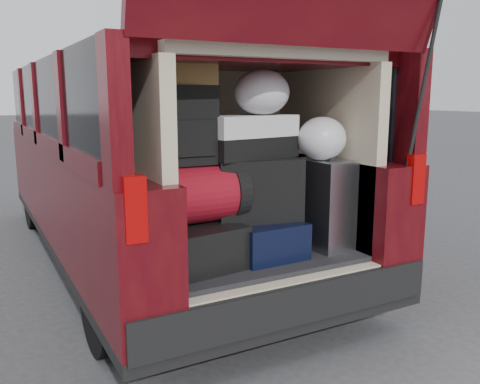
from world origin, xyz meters
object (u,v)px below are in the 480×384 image
at_px(black_hardshell, 190,242).
at_px(black_soft_case, 255,189).
at_px(navy_hardshell, 260,237).
at_px(red_duffel, 199,193).
at_px(twotone_duffel, 248,136).
at_px(silver_roller, 323,204).
at_px(backpack, 188,125).

distance_m(black_hardshell, black_soft_case, 0.51).
height_order(navy_hardshell, red_duffel, red_duffel).
height_order(black_hardshell, black_soft_case, black_soft_case).
bearing_deg(twotone_duffel, black_soft_case, -77.66).
bearing_deg(black_hardshell, silver_roller, -14.43).
relative_size(black_hardshell, navy_hardshell, 1.22).
height_order(silver_roller, black_soft_case, black_soft_case).
distance_m(navy_hardshell, red_duffel, 0.50).
bearing_deg(red_duffel, black_soft_case, -0.71).
xyz_separation_m(navy_hardshell, black_soft_case, (-0.02, 0.03, 0.30)).
height_order(black_hardshell, red_duffel, red_duffel).
height_order(black_hardshell, twotone_duffel, twotone_duffel).
distance_m(black_hardshell, red_duffel, 0.30).
xyz_separation_m(navy_hardshell, red_duffel, (-0.40, 0.02, 0.30)).
relative_size(black_hardshell, black_soft_case, 1.18).
distance_m(backpack, twotone_duffel, 0.41).
xyz_separation_m(red_duffel, black_soft_case, (0.38, 0.01, -0.01)).
bearing_deg(silver_roller, backpack, 168.59).
bearing_deg(navy_hardshell, black_soft_case, 121.69).
height_order(red_duffel, backpack, backpack).
height_order(black_hardshell, navy_hardshell, black_hardshell).
relative_size(black_soft_case, backpack, 1.19).
bearing_deg(red_duffel, navy_hardshell, -4.86).
bearing_deg(red_duffel, silver_roller, -6.99).
distance_m(black_hardshell, twotone_duffel, 0.72).
bearing_deg(black_soft_case, backpack, -172.02).
height_order(silver_roller, backpack, backpack).
relative_size(black_hardshell, silver_roller, 1.09).
bearing_deg(black_soft_case, black_hardshell, -173.47).
height_order(red_duffel, twotone_duffel, twotone_duffel).
distance_m(black_soft_case, backpack, 0.58).
relative_size(navy_hardshell, twotone_duffel, 0.88).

